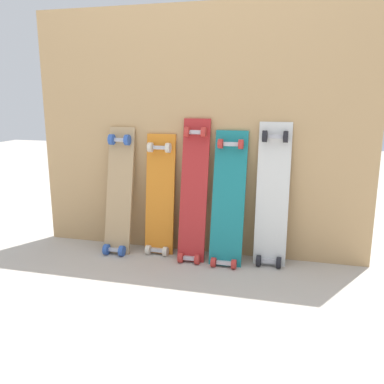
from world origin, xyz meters
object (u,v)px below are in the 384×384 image
object	(u,v)px
skateboard_red	(194,196)
skateboard_white	(272,199)
skateboard_teal	(228,204)
skateboard_orange	(160,199)
skateboard_natural	(119,195)

from	to	relation	value
skateboard_red	skateboard_white	world-z (taller)	skateboard_red
skateboard_red	skateboard_teal	xyz separation A→B (m)	(0.23, -0.01, -0.04)
skateboard_orange	skateboard_red	size ratio (longest dim) A/B	0.89
skateboard_teal	skateboard_white	size ratio (longest dim) A/B	0.95
skateboard_orange	skateboard_white	xyz separation A→B (m)	(0.74, -0.00, 0.05)
skateboard_orange	skateboard_natural	bearing A→B (deg)	-171.39
skateboard_orange	skateboard_red	xyz separation A→B (m)	(0.25, -0.04, 0.05)
skateboard_teal	skateboard_white	world-z (taller)	skateboard_white
skateboard_natural	skateboard_white	size ratio (longest dim) A/B	0.95
skateboard_teal	skateboard_white	bearing A→B (deg)	9.75
skateboard_natural	skateboard_teal	xyz separation A→B (m)	(0.75, -0.01, -0.01)
skateboard_orange	skateboard_teal	size ratio (longest dim) A/B	0.96
skateboard_natural	skateboard_teal	world-z (taller)	skateboard_natural
skateboard_white	skateboard_teal	bearing A→B (deg)	-170.25
skateboard_orange	skateboard_red	distance (m)	0.25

